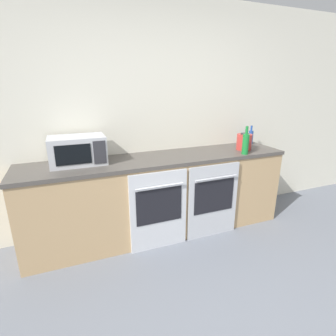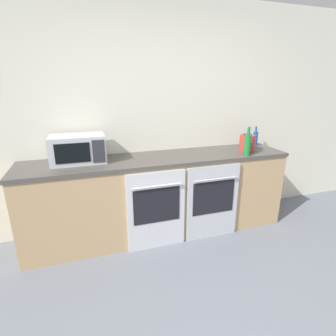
% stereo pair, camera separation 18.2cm
% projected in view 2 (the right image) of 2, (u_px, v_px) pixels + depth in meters
% --- Properties ---
extents(wall_back, '(10.00, 0.06, 2.60)m').
position_uv_depth(wall_back, '(152.00, 118.00, 3.06)').
color(wall_back, silver).
rests_on(wall_back, ground_plane).
extents(counter_back, '(2.95, 0.61, 0.92)m').
position_uv_depth(counter_back, '(160.00, 195.00, 3.02)').
color(counter_back, tan).
rests_on(counter_back, ground_plane).
extents(oven_left, '(0.61, 0.06, 0.86)m').
position_uv_depth(oven_left, '(157.00, 210.00, 2.71)').
color(oven_left, silver).
rests_on(oven_left, ground_plane).
extents(oven_right, '(0.61, 0.06, 0.86)m').
position_uv_depth(oven_right, '(213.00, 202.00, 2.90)').
color(oven_right, '#B7BABF').
rests_on(oven_right, ground_plane).
extents(microwave, '(0.54, 0.34, 0.28)m').
position_uv_depth(microwave, '(78.00, 149.00, 2.65)').
color(microwave, '#B7BABF').
rests_on(microwave, counter_back).
extents(bottle_green, '(0.07, 0.07, 0.32)m').
position_uv_depth(bottle_green, '(247.00, 144.00, 2.91)').
color(bottle_green, '#19722D').
rests_on(bottle_green, counter_back).
extents(bottle_blue, '(0.06, 0.06, 0.25)m').
position_uv_depth(bottle_blue, '(255.00, 138.00, 3.40)').
color(bottle_blue, '#234793').
rests_on(bottle_blue, counter_back).
extents(kettle, '(0.18, 0.18, 0.20)m').
position_uv_depth(kettle, '(247.00, 143.00, 3.12)').
color(kettle, '#B2332D').
rests_on(kettle, counter_back).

